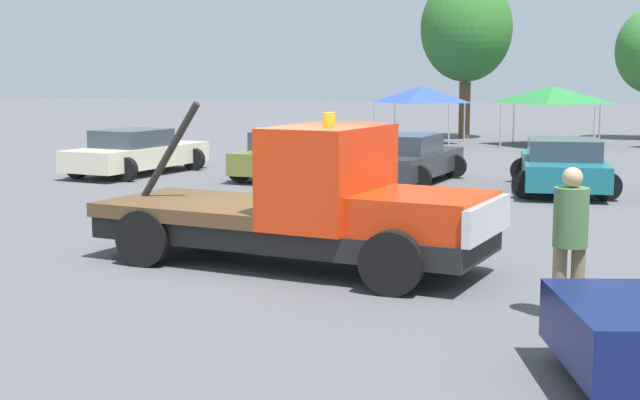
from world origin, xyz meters
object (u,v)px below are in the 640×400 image
object	(u,v)px
parked_car_charcoal	(407,159)
tree_right	(466,29)
parked_car_teal	(563,166)
tow_truck	(312,207)
person_near_truck	(570,233)
parked_car_cream	(136,152)
canopy_tent_blue	(421,95)
canopy_tent_green	(553,95)
parked_car_olive	(291,155)

from	to	relation	value
parked_car_charcoal	tree_right	xyz separation A→B (m)	(-1.87, 17.32, 4.30)
tree_right	parked_car_teal	bearing A→B (deg)	-71.20
tow_truck	person_near_truck	bearing A→B (deg)	-16.50
parked_car_teal	tree_right	xyz separation A→B (m)	(-5.99, 17.60, 4.29)
parked_car_cream	parked_car_charcoal	world-z (taller)	same
person_near_truck	parked_car_charcoal	size ratio (longest dim) A/B	0.38
person_near_truck	parked_car_charcoal	distance (m)	13.60
parked_car_charcoal	canopy_tent_blue	world-z (taller)	canopy_tent_blue
parked_car_teal	canopy_tent_green	distance (m)	14.77
person_near_truck	parked_car_teal	world-z (taller)	person_near_truck
parked_car_teal	tree_right	bearing A→B (deg)	9.79
parked_car_teal	canopy_tent_blue	distance (m)	15.73
canopy_tent_green	tree_right	bearing A→B (deg)	144.49
canopy_tent_blue	tree_right	size ratio (longest dim) A/B	0.43
tow_truck	parked_car_olive	xyz separation A→B (m)	(-4.84, 11.04, -0.29)
parked_car_charcoal	canopy_tent_green	size ratio (longest dim) A/B	1.32
canopy_tent_green	canopy_tent_blue	bearing A→B (deg)	-173.09
parked_car_teal	canopy_tent_blue	bearing A→B (deg)	18.11
parked_car_teal	parked_car_cream	bearing A→B (deg)	83.01
person_near_truck	parked_car_teal	size ratio (longest dim) A/B	0.37
tow_truck	tree_right	distance (m)	28.65
tow_truck	parked_car_olive	size ratio (longest dim) A/B	1.39
tow_truck	parked_car_olive	world-z (taller)	tow_truck
parked_car_cream	canopy_tent_blue	world-z (taller)	canopy_tent_blue
tow_truck	canopy_tent_green	bearing A→B (deg)	94.08
person_near_truck	canopy_tent_green	xyz separation A→B (m)	(-2.97, 26.82, 1.03)
tow_truck	tree_right	xyz separation A→B (m)	(-3.26, 28.18, 4.01)
canopy_tent_green	tree_right	size ratio (longest dim) A/B	0.50
person_near_truck	tow_truck	bearing A→B (deg)	42.53
canopy_tent_blue	parked_car_charcoal	bearing A→B (deg)	-77.53
parked_car_charcoal	parked_car_teal	xyz separation A→B (m)	(4.12, -0.28, 0.00)
canopy_tent_blue	parked_car_cream	bearing A→B (deg)	-109.16
tree_right	person_near_truck	bearing A→B (deg)	-76.45
canopy_tent_blue	parked_car_teal	bearing A→B (deg)	-62.88
parked_car_charcoal	canopy_tent_green	bearing A→B (deg)	-4.72
canopy_tent_blue	canopy_tent_green	size ratio (longest dim) A/B	0.87
parked_car_teal	canopy_tent_green	size ratio (longest dim) A/B	1.37
person_near_truck	parked_car_olive	xyz separation A→B (m)	(-8.77, 12.69, -0.42)
tree_right	tow_truck	bearing A→B (deg)	-83.40
parked_car_olive	canopy_tent_blue	xyz separation A→B (m)	(0.43, 13.48, 1.43)
parked_car_charcoal	canopy_tent_blue	xyz separation A→B (m)	(-3.02, 13.66, 1.43)
parked_car_olive	person_near_truck	bearing A→B (deg)	-144.71
person_near_truck	parked_car_olive	size ratio (longest dim) A/B	0.40
tow_truck	parked_car_teal	size ratio (longest dim) A/B	1.28
parked_car_charcoal	canopy_tent_green	xyz separation A→B (m)	(2.34, 14.31, 1.45)
parked_car_cream	canopy_tent_blue	size ratio (longest dim) A/B	1.56
person_near_truck	parked_car_cream	world-z (taller)	person_near_truck
parked_car_olive	parked_car_cream	bearing A→B (deg)	101.73
parked_car_olive	tree_right	bearing A→B (deg)	-4.61
parked_car_olive	parked_car_charcoal	distance (m)	3.45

